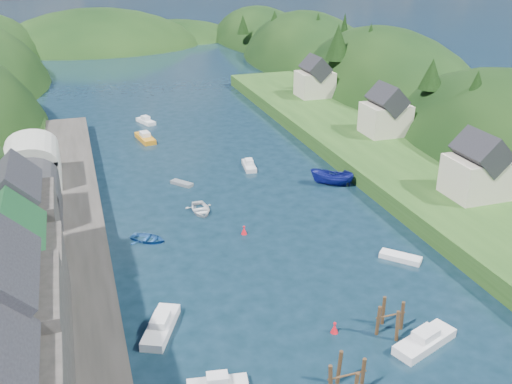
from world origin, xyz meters
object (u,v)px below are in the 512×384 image
object	(u,v)px
piling_cluster_far	(390,321)
channel_buoy_near	(335,328)
piling_cluster_near	(347,381)
channel_buoy_far	(244,230)

from	to	relation	value
piling_cluster_far	channel_buoy_near	distance (m)	4.90
piling_cluster_near	channel_buoy_near	distance (m)	7.71
channel_buoy_near	channel_buoy_far	xyz separation A→B (m)	(-2.21, 20.27, 0.00)
piling_cluster_near	channel_buoy_far	bearing A→B (deg)	89.46
channel_buoy_near	channel_buoy_far	size ratio (longest dim) A/B	1.00
channel_buoy_far	piling_cluster_near	bearing A→B (deg)	-90.54
piling_cluster_near	channel_buoy_far	distance (m)	27.54
piling_cluster_far	channel_buoy_near	bearing A→B (deg)	163.02
channel_buoy_far	channel_buoy_near	bearing A→B (deg)	-83.79
piling_cluster_far	channel_buoy_near	size ratio (longest dim) A/B	3.24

